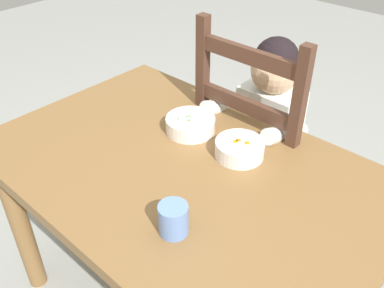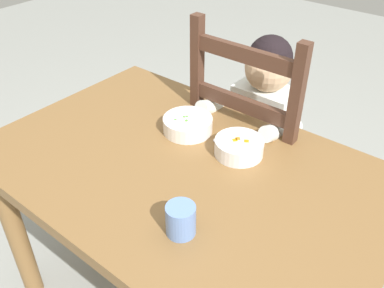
{
  "view_description": "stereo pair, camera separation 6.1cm",
  "coord_description": "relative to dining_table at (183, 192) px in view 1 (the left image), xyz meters",
  "views": [
    {
      "loc": [
        0.69,
        -0.71,
        1.49
      ],
      "look_at": [
        -0.0,
        0.05,
        0.76
      ],
      "focal_mm": 39.51,
      "sensor_mm": 36.0,
      "label": 1
    },
    {
      "loc": [
        0.65,
        -0.75,
        1.49
      ],
      "look_at": [
        -0.0,
        0.05,
        0.76
      ],
      "focal_mm": 39.51,
      "sensor_mm": 36.0,
      "label": 2
    }
  ],
  "objects": [
    {
      "name": "child_figure",
      "position": [
        -0.0,
        0.44,
        0.04
      ],
      "size": [
        0.32,
        0.31,
        0.97
      ],
      "color": "white",
      "rests_on": "ground"
    },
    {
      "name": "dining_table",
      "position": [
        0.0,
        0.0,
        0.0
      ],
      "size": [
        1.22,
        0.8,
        0.71
      ],
      "color": "brown",
      "rests_on": "ground"
    },
    {
      "name": "spoon",
      "position": [
        0.04,
        0.16,
        0.11
      ],
      "size": [
        0.14,
        0.04,
        0.01
      ],
      "color": "silver",
      "rests_on": "dining_table"
    },
    {
      "name": "dining_chair",
      "position": [
        -0.0,
        0.44,
        -0.12
      ],
      "size": [
        0.42,
        0.42,
        1.04
      ],
      "color": "#4D3023",
      "rests_on": "ground"
    },
    {
      "name": "drinking_cup",
      "position": [
        0.17,
        -0.21,
        0.15
      ],
      "size": [
        0.07,
        0.07,
        0.08
      ],
      "primitive_type": "cylinder",
      "color": "#698DD1",
      "rests_on": "dining_table"
    },
    {
      "name": "bowl_of_carrots",
      "position": [
        0.1,
        0.15,
        0.14
      ],
      "size": [
        0.15,
        0.15,
        0.05
      ],
      "color": "white",
      "rests_on": "dining_table"
    },
    {
      "name": "bowl_of_peas",
      "position": [
        -0.1,
        0.15,
        0.14
      ],
      "size": [
        0.16,
        0.16,
        0.05
      ],
      "color": "white",
      "rests_on": "dining_table"
    }
  ]
}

